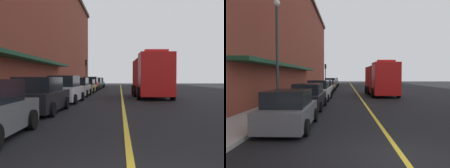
% 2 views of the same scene
% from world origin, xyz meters
% --- Properties ---
extents(ground_plane, '(112.00, 112.00, 0.00)m').
position_xyz_m(ground_plane, '(0.00, 25.00, 0.00)').
color(ground_plane, black).
extents(sidewalk_left, '(2.40, 70.00, 0.15)m').
position_xyz_m(sidewalk_left, '(-6.20, 25.00, 0.07)').
color(sidewalk_left, '#9E9B93').
rests_on(sidewalk_left, ground).
extents(lane_center_stripe, '(0.16, 70.00, 0.01)m').
position_xyz_m(lane_center_stripe, '(0.00, 25.00, 0.00)').
color(lane_center_stripe, gold).
rests_on(lane_center_stripe, ground).
extents(brick_building_left, '(9.55, 64.00, 15.85)m').
position_xyz_m(brick_building_left, '(-11.59, 23.99, 7.94)').
color(brick_building_left, brown).
rests_on(brick_building_left, ground).
extents(parked_car_1, '(2.14, 4.61, 1.70)m').
position_xyz_m(parked_car_1, '(-4.01, 8.87, 0.80)').
color(parked_car_1, black).
rests_on(parked_car_1, ground).
extents(parked_car_2, '(2.18, 4.39, 1.82)m').
position_xyz_m(parked_car_2, '(-3.93, 14.18, 0.85)').
color(parked_car_2, silver).
rests_on(parked_car_2, ground).
extents(parked_car_3, '(2.08, 4.47, 1.71)m').
position_xyz_m(parked_car_3, '(-3.98, 20.35, 0.80)').
color(parked_car_3, silver).
rests_on(parked_car_3, ground).
extents(parked_car_4, '(2.06, 4.29, 1.53)m').
position_xyz_m(parked_car_4, '(-3.93, 26.32, 0.72)').
color(parked_car_4, '#A5844C').
rests_on(parked_car_4, ground).
extents(parked_car_5, '(2.12, 4.14, 1.84)m').
position_xyz_m(parked_car_5, '(-4.03, 31.45, 0.85)').
color(parked_car_5, maroon).
rests_on(parked_car_5, ground).
extents(parked_car_6, '(2.12, 4.80, 1.68)m').
position_xyz_m(parked_car_6, '(-3.95, 37.61, 0.79)').
color(parked_car_6, '#2D5133').
rests_on(parked_car_6, ground).
extents(parked_car_7, '(2.06, 4.35, 1.75)m').
position_xyz_m(parked_car_7, '(-3.93, 43.14, 0.82)').
color(parked_car_7, navy).
rests_on(parked_car_7, ground).
extents(fire_truck, '(3.03, 7.86, 3.80)m').
position_xyz_m(fire_truck, '(2.46, 19.08, 1.81)').
color(fire_truck, red).
rests_on(fire_truck, ground).
extents(parking_meter_0, '(0.14, 0.18, 1.33)m').
position_xyz_m(parking_meter_0, '(-5.35, 22.38, 1.06)').
color(parking_meter_0, '#4C4C51').
rests_on(parking_meter_0, sidewalk_left).
extents(parking_meter_1, '(0.14, 0.18, 1.33)m').
position_xyz_m(parking_meter_1, '(-5.35, 19.13, 1.06)').
color(parking_meter_1, '#4C4C51').
rests_on(parking_meter_1, sidewalk_left).
extents(traffic_light_near, '(0.38, 0.36, 4.30)m').
position_xyz_m(traffic_light_near, '(-5.29, 36.20, 3.16)').
color(traffic_light_near, '#232326').
rests_on(traffic_light_near, sidewalk_left).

